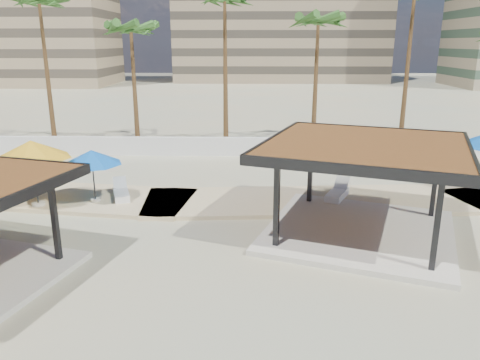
% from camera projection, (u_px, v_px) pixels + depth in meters
% --- Properties ---
extents(ground, '(200.00, 200.00, 0.00)m').
position_uv_depth(ground, '(290.00, 276.00, 14.57)').
color(ground, tan).
rests_on(ground, ground).
extents(promenade, '(44.45, 7.97, 0.24)m').
position_uv_depth(promenade, '(320.00, 196.00, 21.86)').
color(promenade, '#C6B284').
rests_on(promenade, ground).
extents(boundary_wall, '(56.00, 0.30, 1.20)m').
position_uv_depth(boundary_wall, '(271.00, 147.00, 29.74)').
color(boundary_wall, silver).
rests_on(boundary_wall, ground).
extents(building_mid, '(38.00, 16.00, 30.40)m').
position_uv_depth(building_mid, '(280.00, 1.00, 85.23)').
color(building_mid, '#847259').
rests_on(building_mid, ground).
extents(pavilion_central, '(8.97, 8.97, 3.55)m').
position_uv_depth(pavilion_central, '(363.00, 180.00, 17.15)').
color(pavilion_central, beige).
rests_on(pavilion_central, ground).
extents(umbrella_b, '(3.63, 3.63, 2.87)m').
position_uv_depth(umbrella_b, '(31.00, 150.00, 19.61)').
color(umbrella_b, beige).
rests_on(umbrella_b, promenade).
extents(umbrella_f, '(2.69, 2.69, 2.33)m').
position_uv_depth(umbrella_f, '(92.00, 157.00, 20.30)').
color(umbrella_f, beige).
rests_on(umbrella_f, promenade).
extents(lounger_a, '(1.20, 2.03, 0.73)m').
position_uv_depth(lounger_a, '(121.00, 193.00, 21.35)').
color(lounger_a, white).
rests_on(lounger_a, promenade).
extents(lounger_b, '(1.43, 2.09, 0.76)m').
position_uv_depth(lounger_b, '(337.00, 194.00, 21.29)').
color(lounger_b, white).
rests_on(lounger_b, promenade).
extents(palm_b, '(3.00, 3.00, 10.41)m').
position_uv_depth(palm_b, '(40.00, 7.00, 30.24)').
color(palm_b, brown).
rests_on(palm_b, ground).
extents(palm_c, '(3.00, 3.00, 8.68)m').
position_uv_depth(palm_c, '(131.00, 33.00, 29.99)').
color(palm_c, brown).
rests_on(palm_c, ground).
extents(palm_d, '(3.00, 3.00, 10.56)m').
position_uv_depth(palm_d, '(225.00, 5.00, 30.12)').
color(palm_d, brown).
rests_on(palm_d, ground).
extents(palm_e, '(3.00, 3.00, 9.17)m').
position_uv_depth(palm_e, '(318.00, 26.00, 29.88)').
color(palm_e, brown).
rests_on(palm_e, ground).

